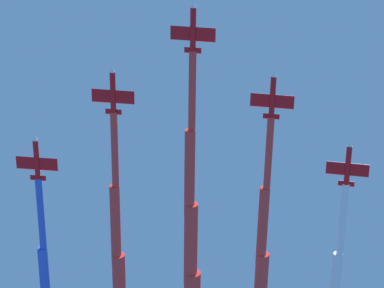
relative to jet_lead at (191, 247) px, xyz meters
name	(u,v)px	position (x,y,z in m)	size (l,w,h in m)	color
jet_lead	(191,247)	(0.00, 0.00, 0.00)	(76.11, 23.45, 4.00)	red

